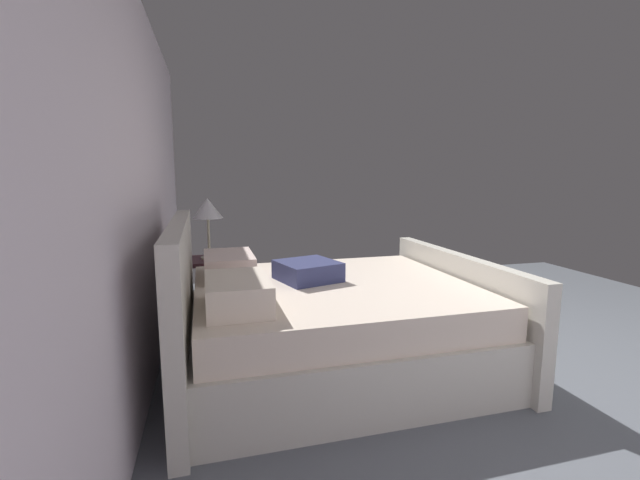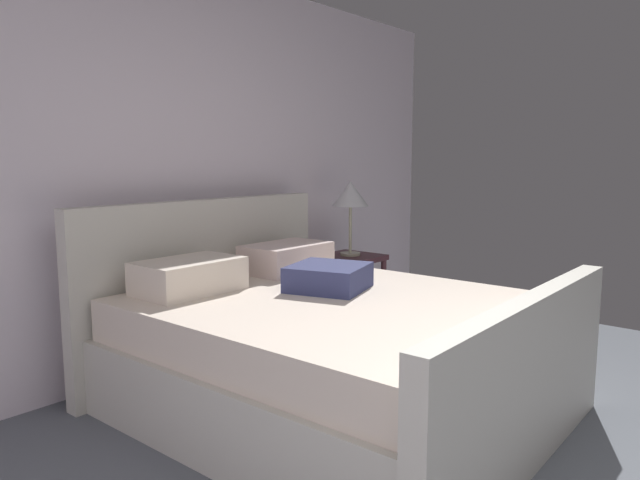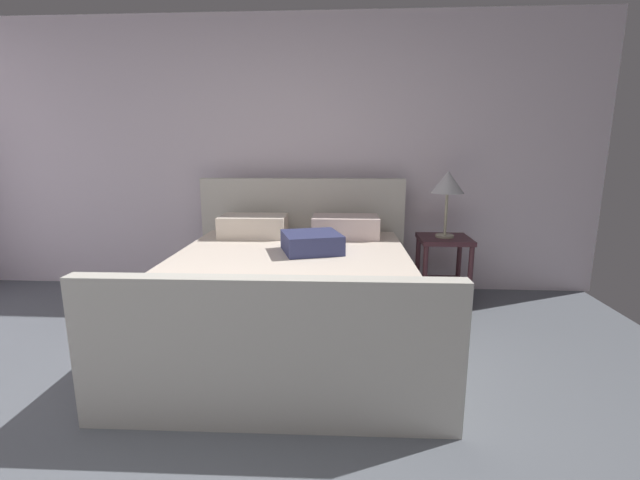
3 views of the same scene
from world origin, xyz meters
name	(u,v)px [view 1 (image 1 of 3)]	position (x,y,z in m)	size (l,w,h in m)	color
ground_plane	(541,362)	(0.00, 0.00, -0.01)	(6.09, 5.56, 0.02)	slate
wall_back	(122,195)	(0.00, 2.84, 1.28)	(6.21, 0.12, 2.57)	white
bed	(326,321)	(0.34, 1.59, 0.34)	(1.91, 2.19, 1.10)	beige
nightstand_right	(210,279)	(1.59, 2.40, 0.40)	(0.44, 0.44, 0.60)	#45252C
table_lamp_right	(208,210)	(1.59, 2.40, 1.06)	(0.28, 0.28, 0.58)	#B7B293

